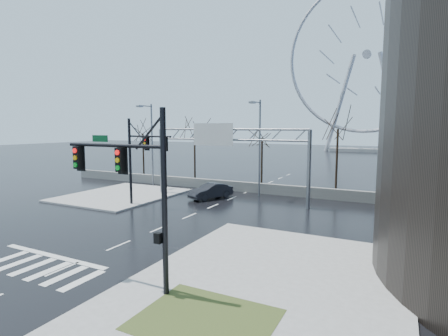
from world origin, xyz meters
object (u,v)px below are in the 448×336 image
Objects in this scene: signal_mast_far at (139,154)px; car at (211,191)px; signal_mast_near at (138,182)px; sign_gantry at (224,148)px; ferris_wheel at (367,61)px.

signal_mast_far is 8.30m from car.
signal_mast_near is 1.00× the size of signal_mast_far.
signal_mast_far reaches higher than car.
signal_mast_near and signal_mast_far have the same top height.
ferris_wheel is (5.38, 80.04, 20.95)m from sign_gantry.
signal_mast_far is at bearing -132.47° from sign_gantry.
sign_gantry reaches higher than car.
ferris_wheel reaches higher than signal_mast_near.
car is (-6.87, -80.01, -25.37)m from ferris_wheel.
signal_mast_far is 1.72× the size of car.
signal_mast_near is 1.72× the size of car.
signal_mast_near is 19.79m from sign_gantry.
ferris_wheel is 10.93× the size of car.
ferris_wheel is (10.87, 86.04, 21.30)m from signal_mast_far.
ferris_wheel reaches higher than signal_mast_far.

